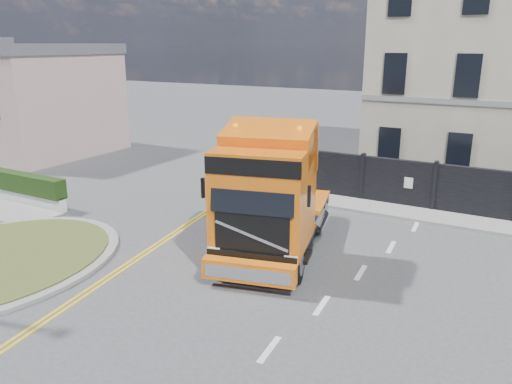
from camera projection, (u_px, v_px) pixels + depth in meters
The scene contains 5 objects.
ground at pixel (234, 275), 14.76m from camera, with size 120.00×120.00×0.00m, color #424244.
seaside_bldg_pink at pixel (33, 104), 30.77m from camera, with size 8.00×8.00×6.00m, color #BA9291.
hoarding_fence at pixel (504, 197), 18.96m from camera, with size 18.80×0.25×2.00m.
pavement_far at pixel (482, 225), 18.73m from camera, with size 20.00×1.60×0.12m, color gray.
truck at pixel (270, 201), 15.48m from camera, with size 4.23×7.49×4.24m.
Camera 1 is at (7.12, -11.42, 6.58)m, focal length 35.00 mm.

